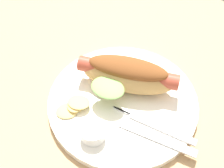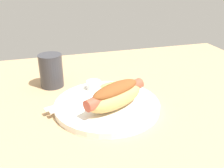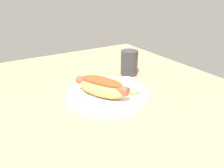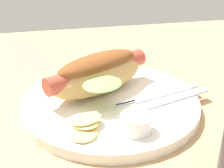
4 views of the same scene
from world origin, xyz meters
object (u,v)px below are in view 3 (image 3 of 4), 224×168
at_px(hot_dog, 102,86).
at_px(drinking_cup, 129,63).
at_px(sauce_ramekin, 127,82).
at_px(knife, 99,81).
at_px(plate, 107,94).
at_px(chips_pile, 134,91).
at_px(fork, 98,83).

distance_m(hot_dog, drinking_cup, 0.25).
height_order(sauce_ramekin, knife, sauce_ramekin).
relative_size(plate, hot_dog, 1.53).
distance_m(sauce_ramekin, drinking_cup, 0.14).
relative_size(plate, sauce_ramekin, 6.54).
relative_size(hot_dog, chips_pile, 2.50).
xyz_separation_m(fork, chips_pile, (-0.13, -0.07, 0.00)).
distance_m(plate, fork, 0.08).
bearing_deg(chips_pile, sauce_ramekin, -14.18).
relative_size(hot_dog, fork, 1.21).
distance_m(chips_pile, drinking_cup, 0.21).
bearing_deg(knife, drinking_cup, 83.82).
bearing_deg(drinking_cup, knife, 101.51).
height_order(plate, sauce_ramekin, sauce_ramekin).
bearing_deg(hot_dog, sauce_ramekin, 76.42).
relative_size(plate, fork, 1.85).
xyz_separation_m(sauce_ramekin, fork, (0.06, 0.09, -0.01)).
height_order(hot_dog, chips_pile, hot_dog).
height_order(knife, drinking_cup, drinking_cup).
xyz_separation_m(sauce_ramekin, drinking_cup, (0.11, -0.09, 0.02)).
bearing_deg(chips_pile, fork, 28.30).
relative_size(fork, knife, 1.12).
bearing_deg(drinking_cup, fork, 105.91).
bearing_deg(knife, sauce_ramekin, 24.07).
distance_m(hot_dog, chips_pile, 0.11).
distance_m(hot_dog, sauce_ramekin, 0.12).
bearing_deg(fork, plate, -19.56).
bearing_deg(sauce_ramekin, chips_pile, 165.82).
relative_size(plate, chips_pile, 3.82).
distance_m(plate, hot_dog, 0.05).
relative_size(plate, drinking_cup, 2.70).
xyz_separation_m(plate, hot_dog, (-0.01, 0.03, 0.04)).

